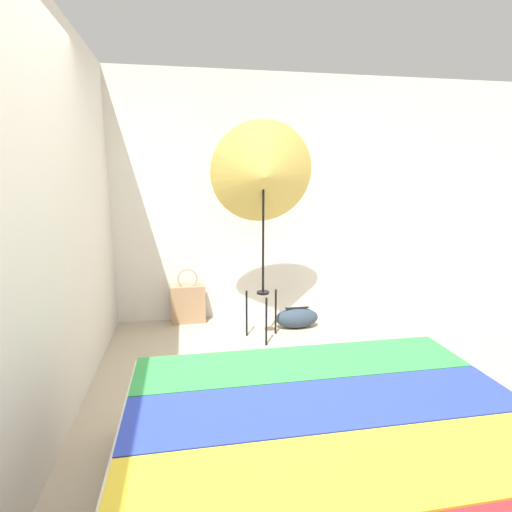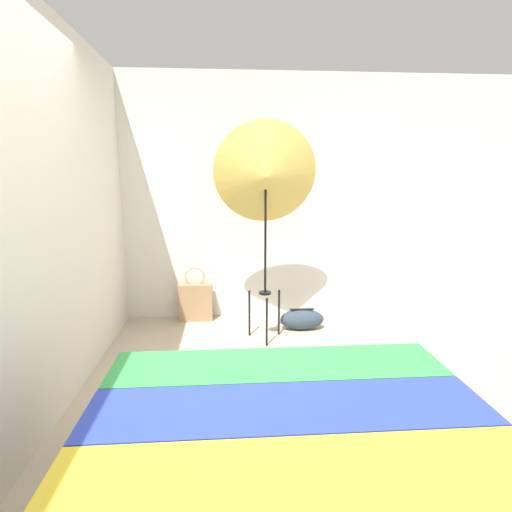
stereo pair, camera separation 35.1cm
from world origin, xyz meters
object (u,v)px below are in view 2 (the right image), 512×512
object	(u,v)px
photo_umbrella	(266,176)
tote_bag	(196,302)
bed	(296,491)
duffel_bag	(302,319)

from	to	relation	value
photo_umbrella	tote_bag	size ratio (longest dim) A/B	3.45
bed	duffel_bag	xyz separation A→B (m)	(0.48, 2.41, -0.15)
tote_bag	photo_umbrella	bearing A→B (deg)	-38.36
photo_umbrella	bed	bearing A→B (deg)	-92.07
photo_umbrella	tote_bag	xyz separation A→B (m)	(-0.70, 0.56, -1.34)
bed	duffel_bag	distance (m)	2.46
duffel_bag	bed	bearing A→B (deg)	-101.27
tote_bag	bed	bearing A→B (deg)	-77.24
photo_umbrella	tote_bag	distance (m)	1.61
bed	photo_umbrella	bearing A→B (deg)	87.93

